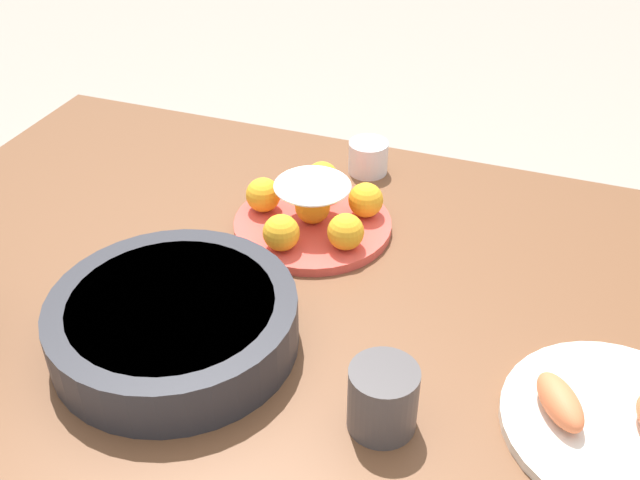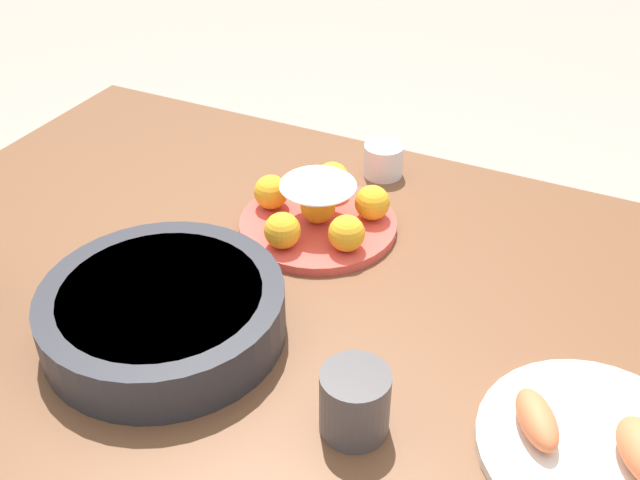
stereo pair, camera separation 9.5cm
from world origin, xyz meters
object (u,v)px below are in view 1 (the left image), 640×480
at_px(seafood_platter, 619,423).
at_px(cup_near, 368,157).
at_px(serving_bowl, 174,321).
at_px(cup_far, 383,398).
at_px(dining_table, 328,340).
at_px(cake_plate, 314,212).

height_order(seafood_platter, cup_near, cup_near).
height_order(serving_bowl, cup_near, serving_bowl).
bearing_deg(seafood_platter, cup_far, 17.63).
relative_size(dining_table, cake_plate, 5.84).
xyz_separation_m(serving_bowl, cup_near, (-0.11, -0.54, -0.01)).
relative_size(seafood_platter, cup_near, 3.81).
distance_m(dining_table, cup_far, 0.28).
relative_size(cake_plate, serving_bowl, 0.78).
bearing_deg(cup_near, cup_far, 108.56).
bearing_deg(serving_bowl, cup_far, 172.50).
distance_m(cake_plate, serving_bowl, 0.33).
bearing_deg(seafood_platter, serving_bowl, 4.60).
bearing_deg(cup_far, serving_bowl, -7.50).
bearing_deg(dining_table, seafood_platter, 163.85).
distance_m(serving_bowl, cup_far, 0.31).
xyz_separation_m(dining_table, seafood_platter, (-0.41, 0.12, 0.10)).
bearing_deg(cup_near, dining_table, 98.07).
xyz_separation_m(cup_near, cup_far, (-0.19, 0.58, 0.01)).
height_order(cake_plate, cup_far, cake_plate).
bearing_deg(cake_plate, dining_table, 117.29).
distance_m(serving_bowl, cup_near, 0.55).
bearing_deg(cup_far, cup_near, -71.44).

